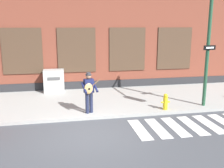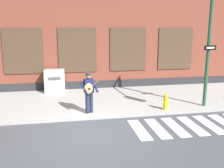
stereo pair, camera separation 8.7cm
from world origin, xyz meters
name	(u,v)px [view 1 (the left image)]	position (x,y,z in m)	size (l,w,h in m)	color
ground_plane	(90,135)	(0.00, 0.00, 0.00)	(160.00, 160.00, 0.00)	#424449
sidewalk	(81,102)	(0.00, 3.85, 0.06)	(28.00, 4.83, 0.12)	#9E9E99
building_backdrop	(74,25)	(0.00, 8.26, 3.67)	(28.00, 4.06, 7.35)	brown
crosswalk	(201,125)	(4.18, 0.13, 0.01)	(5.20, 1.90, 0.01)	silver
busker	(89,90)	(0.18, 1.95, 1.08)	(0.78, 0.65, 1.69)	#1E233D
utility_box	(54,81)	(-1.29, 5.82, 0.73)	(1.08, 0.67, 1.22)	#ADADA8
fire_hydrant	(165,102)	(3.43, 1.78, 0.46)	(0.38, 0.20, 0.70)	gold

